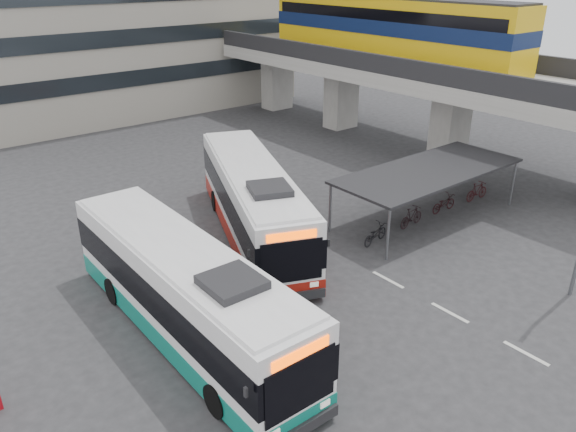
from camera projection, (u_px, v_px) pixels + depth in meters
ground at (343, 301)px, 21.20m from camera, size 120.00×120.00×0.00m
viaduct at (396, 52)px, 37.52m from camera, size 8.00×32.00×9.68m
bike_shelter at (427, 187)px, 27.48m from camera, size 10.00×4.00×2.54m
road_markings at (450, 313)px, 20.50m from camera, size 0.15×7.60×0.01m
bus_main at (254, 202)px, 25.57m from camera, size 7.27×12.45×3.66m
bus_teal at (185, 292)px, 18.68m from camera, size 2.82×12.27×3.61m
pedestrian at (278, 261)px, 22.13m from camera, size 0.65×0.78×1.83m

